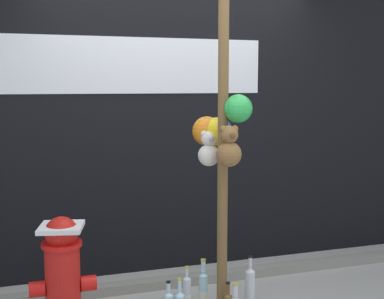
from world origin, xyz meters
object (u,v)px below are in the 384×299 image
memorial_post (221,94)px  bottle_2 (250,287)px  fire_hydrant (63,273)px  bottle_1 (187,296)px  bottle_6 (203,291)px

memorial_post → bottle_2: bearing=-0.9°
memorial_post → fire_hydrant: (-1.11, 0.03, -1.18)m
bottle_1 → bottle_2: bottle_2 is taller
bottle_6 → bottle_1: bearing=-162.7°
memorial_post → bottle_6: memorial_post is taller
memorial_post → bottle_1: memorial_post is taller
memorial_post → fire_hydrant: size_ratio=3.64×
memorial_post → fire_hydrant: bearing=178.5°
fire_hydrant → bottle_1: 0.91m
fire_hydrant → bottle_2: 1.37m
memorial_post → fire_hydrant: 1.62m
bottle_1 → bottle_2: 0.48m
fire_hydrant → bottle_2: size_ratio=1.96×
fire_hydrant → bottle_1: bearing=0.6°
bottle_2 → memorial_post: bearing=179.1°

